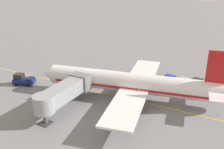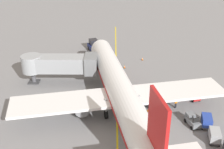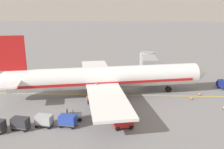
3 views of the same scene
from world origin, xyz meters
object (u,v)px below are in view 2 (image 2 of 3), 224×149
(baggage_cart_second_in_train, at_px, (215,135))
(safety_cone_wing_tip, at_px, (142,59))
(baggage_tug_spare, at_px, (193,95))
(ground_crew_loader, at_px, (176,102))
(parked_airliner, at_px, (120,90))
(safety_cone_nose_left, at_px, (125,67))
(baggage_tug_lead, at_px, (192,120))
(baggage_tug_trailing, at_px, (152,101))
(baggage_cart_front, at_px, (207,121))
(ground_crew_marshaller, at_px, (149,113))
(jet_bridge, at_px, (60,64))
(pushback_tractor, at_px, (95,46))
(safety_cone_nose_right, at_px, (114,63))
(ground_crew_wing_walker, at_px, (141,92))

(baggage_cart_second_in_train, relative_size, safety_cone_wing_tip, 5.04)
(baggage_tug_spare, xyz_separation_m, ground_crew_loader, (-3.15, -2.69, 0.24))
(parked_airliner, relative_size, safety_cone_nose_left, 62.90)
(baggage_tug_lead, distance_m, baggage_tug_trailing, 6.85)
(baggage_tug_spare, height_order, safety_cone_nose_left, baggage_tug_spare)
(baggage_cart_front, distance_m, baggage_cart_second_in_train, 3.03)
(ground_crew_marshaller, height_order, safety_cone_nose_left, ground_crew_marshaller)
(safety_cone_nose_left, bearing_deg, baggage_tug_trailing, -74.13)
(baggage_tug_lead, relative_size, safety_cone_nose_left, 4.62)
(baggage_tug_spare, xyz_separation_m, baggage_cart_second_in_train, (0.09, -10.23, 0.24))
(baggage_tug_spare, relative_size, ground_crew_marshaller, 1.62)
(safety_cone_wing_tip, bearing_deg, baggage_tug_trailing, -90.09)
(jet_bridge, height_order, baggage_tug_trailing, jet_bridge)
(pushback_tractor, xyz_separation_m, baggage_tug_trailing, (9.89, -21.85, -0.39))
(baggage_cart_front, distance_m, ground_crew_marshaller, 7.60)
(baggage_cart_second_in_train, height_order, safety_cone_nose_left, baggage_cart_second_in_train)
(baggage_cart_front, height_order, safety_cone_nose_right, baggage_cart_front)
(pushback_tractor, relative_size, baggage_tug_trailing, 1.92)
(jet_bridge, distance_m, ground_crew_marshaller, 17.67)
(baggage_tug_lead, height_order, baggage_tug_trailing, same)
(baggage_tug_spare, bearing_deg, jet_bridge, 166.02)
(ground_crew_marshaller, xyz_separation_m, safety_cone_nose_left, (-2.72, 16.78, -0.66))
(pushback_tractor, bearing_deg, safety_cone_nose_right, -58.56)
(baggage_tug_trailing, distance_m, ground_crew_loader, 3.40)
(pushback_tractor, bearing_deg, safety_cone_nose_left, -54.95)
(parked_airliner, height_order, baggage_cart_second_in_train, parked_airliner)
(ground_crew_wing_walker, bearing_deg, baggage_tug_spare, -1.19)
(safety_cone_wing_tip, bearing_deg, ground_crew_loader, -79.59)
(jet_bridge, distance_m, ground_crew_wing_walker, 14.30)
(baggage_cart_second_in_train, distance_m, safety_cone_nose_right, 26.35)
(baggage_tug_trailing, bearing_deg, safety_cone_wing_tip, 89.91)
(baggage_cart_second_in_train, distance_m, ground_crew_loader, 8.21)
(baggage_cart_second_in_train, bearing_deg, safety_cone_wing_tip, 104.42)
(baggage_tug_trailing, xyz_separation_m, ground_crew_loader, (3.28, -0.86, 0.24))
(baggage_tug_trailing, bearing_deg, baggage_cart_second_in_train, -52.18)
(parked_airliner, relative_size, safety_cone_nose_right, 62.90)
(baggage_cart_second_in_train, bearing_deg, ground_crew_loader, 113.27)
(ground_crew_wing_walker, bearing_deg, safety_cone_nose_right, 107.44)
(baggage_tug_spare, xyz_separation_m, ground_crew_marshaller, (-7.42, -5.57, 0.24))
(jet_bridge, relative_size, safety_cone_wing_tip, 21.29)
(ground_crew_wing_walker, height_order, safety_cone_nose_right, ground_crew_wing_walker)
(jet_bridge, height_order, baggage_cart_front, jet_bridge)
(baggage_cart_front, bearing_deg, safety_cone_nose_right, 120.76)
(pushback_tractor, height_order, ground_crew_loader, pushback_tractor)
(baggage_tug_lead, xyz_separation_m, safety_cone_nose_left, (-8.38, 18.05, -0.42))
(ground_crew_wing_walker, distance_m, ground_crew_marshaller, 5.77)
(baggage_cart_front, bearing_deg, baggage_cart_second_in_train, -88.17)
(ground_crew_loader, height_order, safety_cone_wing_tip, ground_crew_loader)
(baggage_tug_lead, relative_size, baggage_cart_second_in_train, 0.92)
(ground_crew_loader, height_order, safety_cone_nose_right, ground_crew_loader)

